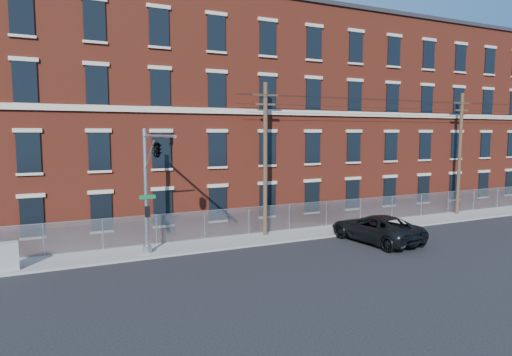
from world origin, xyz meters
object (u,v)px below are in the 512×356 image
at_px(utility_pole_near, 265,157).
at_px(utility_cabinet, 6,256).
at_px(pickup_truck, 376,228).
at_px(traffic_signal_mast, 154,162).

height_order(utility_pole_near, utility_cabinet, utility_pole_near).
bearing_deg(utility_pole_near, pickup_truck, -36.76).
height_order(traffic_signal_mast, utility_pole_near, utility_pole_near).
relative_size(traffic_signal_mast, utility_pole_near, 0.70).
bearing_deg(utility_pole_near, utility_cabinet, -174.65).
distance_m(traffic_signal_mast, utility_pole_near, 8.70).
relative_size(pickup_truck, utility_cabinet, 4.45).
xyz_separation_m(utility_pole_near, utility_cabinet, (-14.96, -1.40, -4.52)).
bearing_deg(utility_cabinet, utility_pole_near, -0.50).
xyz_separation_m(pickup_truck, utility_cabinet, (-20.67, 2.86, -0.05)).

